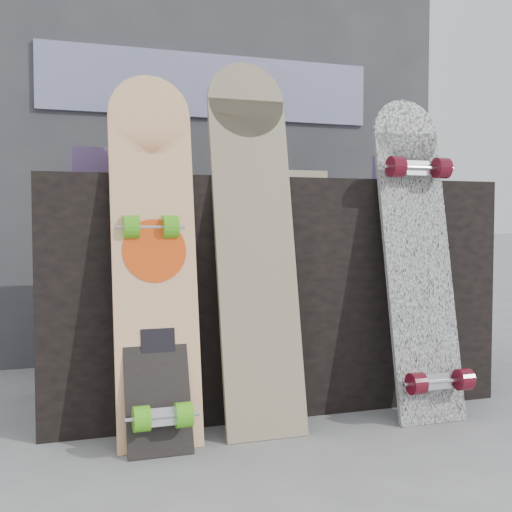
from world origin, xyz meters
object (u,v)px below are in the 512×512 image
object	(u,v)px
longboard_celtic	(254,231)
longboard_cascadia	(419,251)
longboard_geisha	(154,246)
vendor_table	(261,290)
skateboard_dark	(153,304)

from	to	relation	value
longboard_celtic	longboard_cascadia	distance (m)	0.57
longboard_cascadia	longboard_geisha	bearing A→B (deg)	177.93
vendor_table	longboard_geisha	size ratio (longest dim) A/B	1.45
longboard_celtic	vendor_table	bearing A→B (deg)	67.85
vendor_table	skateboard_dark	distance (m)	0.61
longboard_celtic	longboard_cascadia	xyz separation A→B (m)	(0.56, -0.06, -0.07)
longboard_geisha	longboard_celtic	distance (m)	0.32
vendor_table	longboard_cascadia	distance (m)	0.60
vendor_table	longboard_cascadia	world-z (taller)	longboard_cascadia
longboard_geisha	vendor_table	bearing A→B (deg)	38.33
longboard_cascadia	skateboard_dark	size ratio (longest dim) A/B	1.33
vendor_table	longboard_celtic	xyz separation A→B (m)	(-0.14, -0.34, 0.22)
vendor_table	longboard_celtic	world-z (taller)	longboard_celtic
longboard_celtic	skateboard_dark	xyz separation A→B (m)	(-0.33, -0.05, -0.21)
vendor_table	longboard_cascadia	size ratio (longest dim) A/B	1.48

